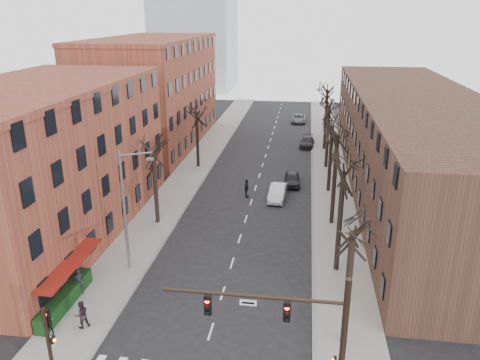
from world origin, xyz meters
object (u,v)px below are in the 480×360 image
at_px(parked_car_mid, 307,142).
at_px(bicycle, 45,324).
at_px(parked_car_near, 292,179).
at_px(pedestrian_a, 79,282).
at_px(silver_sedan, 278,192).

height_order(parked_car_mid, bicycle, parked_car_mid).
distance_m(parked_car_near, parked_car_mid, 15.84).
height_order(parked_car_near, bicycle, parked_car_near).
distance_m(parked_car_near, pedestrian_a, 26.46).
xyz_separation_m(silver_sedan, pedestrian_a, (-11.69, -18.76, 0.35)).
relative_size(silver_sedan, bicycle, 2.47).
relative_size(parked_car_near, pedestrian_a, 2.18).
distance_m(parked_car_mid, bicycle, 45.16).
bearing_deg(silver_sedan, parked_car_mid, 85.50).
bearing_deg(silver_sedan, parked_car_near, 76.66).
relative_size(pedestrian_a, bicycle, 1.04).
xyz_separation_m(silver_sedan, parked_car_near, (1.29, 4.29, -0.03)).
relative_size(silver_sedan, parked_car_mid, 0.97).
height_order(silver_sedan, pedestrian_a, pedestrian_a).
bearing_deg(parked_car_near, bicycle, -118.84).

